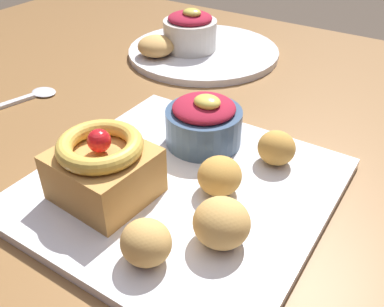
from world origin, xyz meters
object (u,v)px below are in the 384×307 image
at_px(berry_ramekin, 204,122).
at_px(back_ramekin, 190,31).
at_px(fritter_front, 220,176).
at_px(back_pastry, 156,46).
at_px(spoon, 27,98).
at_px(fritter_extra, 146,242).
at_px(front_plate, 182,188).
at_px(fritter_back, 276,148).
at_px(fritter_middle, 222,223).
at_px(back_plate, 203,52).
at_px(cake_slice, 103,167).

relative_size(berry_ramekin, back_ramekin, 0.96).
bearing_deg(fritter_front, back_pastry, 136.77).
bearing_deg(spoon, fritter_extra, -99.31).
relative_size(front_plate, berry_ramekin, 3.28).
bearing_deg(berry_ramekin, fritter_front, -48.36).
relative_size(fritter_back, back_ramekin, 0.45).
bearing_deg(fritter_back, spoon, -174.35).
bearing_deg(fritter_middle, fritter_extra, -128.90).
bearing_deg(front_plate, back_pastry, 131.15).
height_order(back_plate, back_ramekin, back_ramekin).
distance_m(fritter_back, back_pastry, 0.35).
bearing_deg(berry_ramekin, front_plate, -74.15).
xyz_separation_m(back_pastry, spoon, (-0.08, -0.22, -0.03)).
height_order(front_plate, fritter_front, fritter_front).
bearing_deg(spoon, back_plate, -9.68).
bearing_deg(spoon, fritter_front, -82.04).
xyz_separation_m(cake_slice, back_plate, (-0.13, 0.40, -0.04)).
xyz_separation_m(back_plate, back_ramekin, (-0.02, -0.01, 0.04)).
bearing_deg(berry_ramekin, fritter_back, 5.67).
distance_m(berry_ramekin, back_pastry, 0.29).
relative_size(cake_slice, back_plate, 0.36).
xyz_separation_m(cake_slice, fritter_back, (0.12, 0.15, -0.01)).
relative_size(cake_slice, fritter_back, 2.29).
relative_size(cake_slice, fritter_front, 2.09).
distance_m(fritter_front, back_ramekin, 0.40).
bearing_deg(back_plate, cake_slice, -72.14).
relative_size(berry_ramekin, spoon, 0.73).
relative_size(fritter_front, back_pastry, 0.73).
xyz_separation_m(front_plate, fritter_extra, (0.03, -0.10, 0.03)).
bearing_deg(berry_ramekin, fritter_extra, -73.16).
bearing_deg(spoon, berry_ramekin, -69.84).
relative_size(front_plate, fritter_middle, 5.77).
bearing_deg(front_plate, fritter_back, 53.55).
bearing_deg(spoon, back_ramekin, -7.34).
bearing_deg(back_pastry, fritter_extra, -54.14).
relative_size(fritter_front, back_plate, 0.17).
relative_size(front_plate, fritter_front, 6.39).
height_order(front_plate, fritter_extra, fritter_extra).
bearing_deg(berry_ramekin, cake_slice, -103.51).
bearing_deg(fritter_back, front_plate, -126.45).
height_order(cake_slice, back_pastry, cake_slice).
distance_m(fritter_extra, spoon, 0.38).
xyz_separation_m(back_plate, spoon, (-0.13, -0.29, -0.00)).
bearing_deg(cake_slice, berry_ramekin, 76.49).
distance_m(fritter_front, fritter_back, 0.08).
height_order(back_plate, back_pastry, back_pastry).
bearing_deg(back_ramekin, back_plate, 35.87).
height_order(back_ramekin, spoon, back_ramekin).
bearing_deg(cake_slice, fritter_back, 49.88).
bearing_deg(back_plate, berry_ramekin, -58.39).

